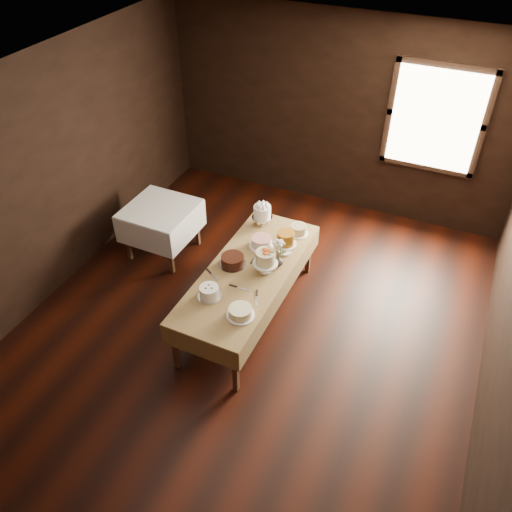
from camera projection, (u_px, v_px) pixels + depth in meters
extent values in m
cube|color=black|center=(249.00, 330.00, 6.04)|extent=(5.00, 6.00, 0.01)
cube|color=beige|center=(246.00, 95.00, 4.27)|extent=(5.00, 6.00, 0.01)
cube|color=black|center=(338.00, 115.00, 7.28)|extent=(5.00, 0.02, 2.80)
cube|color=black|center=(49.00, 179.00, 5.94)|extent=(0.02, 6.00, 2.80)
cube|color=#FFEABF|center=(435.00, 120.00, 6.70)|extent=(1.10, 0.05, 1.30)
cube|color=#412615|center=(175.00, 347.00, 5.43)|extent=(0.06, 0.06, 0.62)
cube|color=#412615|center=(259.00, 239.00, 6.88)|extent=(0.06, 0.06, 0.62)
cube|color=#412615|center=(236.00, 370.00, 5.20)|extent=(0.06, 0.06, 0.62)
cube|color=#412615|center=(309.00, 253.00, 6.64)|extent=(0.06, 0.06, 0.62)
cube|color=#412615|center=(248.00, 272.00, 5.82)|extent=(0.85, 2.18, 0.04)
cube|color=#AC874E|center=(248.00, 271.00, 5.80)|extent=(0.91, 2.24, 0.01)
cube|color=#412615|center=(127.00, 239.00, 6.84)|extent=(0.05, 0.05, 0.66)
cube|color=#412615|center=(156.00, 213.00, 7.31)|extent=(0.05, 0.05, 0.66)
cube|color=#412615|center=(170.00, 252.00, 6.62)|extent=(0.05, 0.05, 0.66)
cube|color=#412615|center=(197.00, 224.00, 7.09)|extent=(0.05, 0.05, 0.66)
cube|color=#412615|center=(160.00, 210.00, 6.74)|extent=(0.78, 0.78, 0.04)
cube|color=white|center=(159.00, 208.00, 6.73)|extent=(0.86, 0.86, 0.01)
cylinder|color=silver|center=(262.00, 220.00, 6.45)|extent=(0.26, 0.26, 0.12)
cylinder|color=white|center=(262.00, 211.00, 6.36)|extent=(0.30, 0.30, 0.15)
cylinder|color=white|center=(298.00, 233.00, 6.32)|extent=(0.25, 0.25, 0.01)
cylinder|color=beige|center=(298.00, 229.00, 6.29)|extent=(0.27, 0.27, 0.11)
cylinder|color=white|center=(262.00, 246.00, 6.13)|extent=(0.30, 0.30, 0.01)
cylinder|color=white|center=(262.00, 242.00, 6.10)|extent=(0.31, 0.31, 0.10)
cylinder|color=white|center=(285.00, 248.00, 6.00)|extent=(0.26, 0.26, 0.15)
cylinder|color=#BB751A|center=(286.00, 237.00, 5.90)|extent=(0.27, 0.27, 0.15)
cylinder|color=silver|center=(233.00, 264.00, 5.87)|extent=(0.31, 0.31, 0.01)
cylinder|color=#34140A|center=(232.00, 260.00, 5.83)|extent=(0.36, 0.36, 0.11)
cylinder|color=white|center=(265.00, 267.00, 5.75)|extent=(0.28, 0.28, 0.13)
cylinder|color=beige|center=(265.00, 257.00, 5.66)|extent=(0.28, 0.28, 0.15)
cylinder|color=silver|center=(210.00, 296.00, 5.47)|extent=(0.26, 0.26, 0.01)
cylinder|color=white|center=(209.00, 292.00, 5.43)|extent=(0.24, 0.24, 0.12)
cylinder|color=white|center=(240.00, 315.00, 5.25)|extent=(0.29, 0.29, 0.01)
cylinder|color=#F0E7B9|center=(240.00, 312.00, 5.22)|extent=(0.29, 0.29, 0.09)
cube|color=silver|center=(243.00, 289.00, 5.56)|extent=(0.24, 0.03, 0.01)
cube|color=silver|center=(256.00, 301.00, 5.42)|extent=(0.11, 0.23, 0.01)
cube|color=silver|center=(256.00, 255.00, 6.00)|extent=(0.04, 0.24, 0.01)
cube|color=silver|center=(277.00, 263.00, 5.89)|extent=(0.15, 0.21, 0.01)
cube|color=silver|center=(214.00, 277.00, 5.70)|extent=(0.22, 0.15, 0.01)
imported|color=#2D2823|center=(278.00, 261.00, 5.83)|extent=(0.17, 0.17, 0.13)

